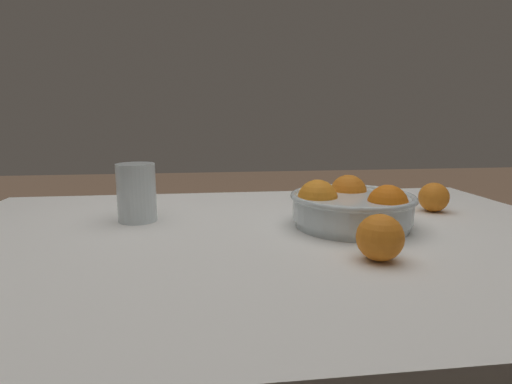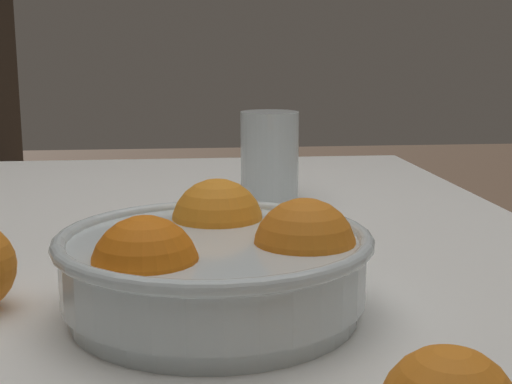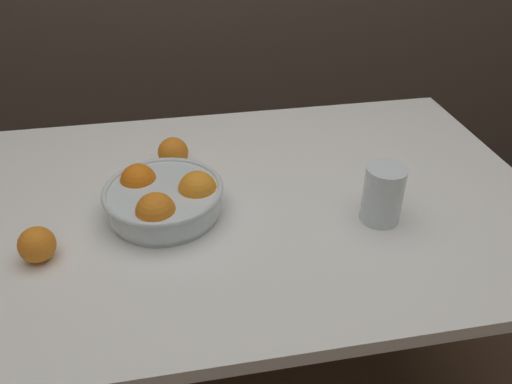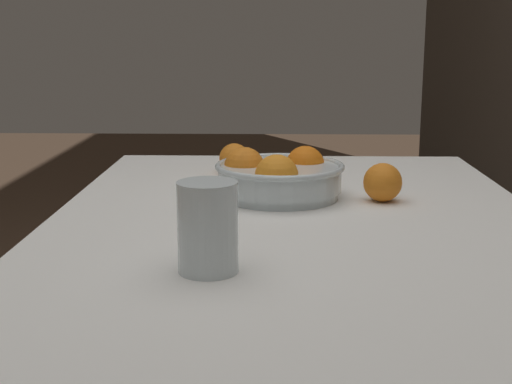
{
  "view_description": "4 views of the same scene",
  "coord_description": "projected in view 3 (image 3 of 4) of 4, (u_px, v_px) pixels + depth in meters",
  "views": [
    {
      "loc": [
        0.11,
        0.73,
        0.93
      ],
      "look_at": [
        0.0,
        -0.11,
        0.77
      ],
      "focal_mm": 28.0,
      "sensor_mm": 36.0,
      "label": 1
    },
    {
      "loc": [
        -0.73,
        -0.01,
        0.91
      ],
      "look_at": [
        0.01,
        -0.08,
        0.76
      ],
      "focal_mm": 50.0,
      "sensor_mm": 36.0,
      "label": 2
    },
    {
      "loc": [
        -0.15,
        -0.91,
        1.35
      ],
      "look_at": [
        0.01,
        -0.06,
        0.76
      ],
      "focal_mm": 35.0,
      "sensor_mm": 36.0,
      "label": 3
    },
    {
      "loc": [
        1.18,
        -0.04,
        1.02
      ],
      "look_at": [
        0.02,
        -0.07,
        0.76
      ],
      "focal_mm": 50.0,
      "sensor_mm": 36.0,
      "label": 4
    }
  ],
  "objects": [
    {
      "name": "fruit_bowl",
      "position": [
        165.0,
        198.0,
        1.04
      ],
      "size": [
        0.25,
        0.25,
        0.1
      ],
      "color": "silver",
      "rests_on": "dining_table"
    },
    {
      "name": "orange_loose_front",
      "position": [
        37.0,
        245.0,
        0.93
      ],
      "size": [
        0.07,
        0.07,
        0.07
      ],
      "primitive_type": "sphere",
      "color": "orange",
      "rests_on": "dining_table"
    },
    {
      "name": "juice_glass",
      "position": [
        382.0,
        197.0,
        1.02
      ],
      "size": [
        0.08,
        0.08,
        0.12
      ],
      "color": "#F4A314",
      "rests_on": "dining_table"
    },
    {
      "name": "dining_table",
      "position": [
        248.0,
        222.0,
        1.16
      ],
      "size": [
        1.32,
        0.87,
        0.7
      ],
      "color": "white",
      "rests_on": "ground_plane"
    },
    {
      "name": "orange_loose_near_bowl",
      "position": [
        173.0,
        152.0,
        1.21
      ],
      "size": [
        0.07,
        0.07,
        0.07
      ],
      "primitive_type": "sphere",
      "color": "orange",
      "rests_on": "dining_table"
    }
  ]
}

